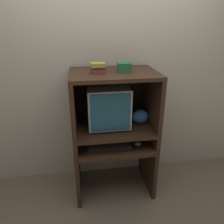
{
  "coord_description": "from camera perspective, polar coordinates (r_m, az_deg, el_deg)",
  "views": [
    {
      "loc": [
        -0.33,
        -1.79,
        1.87
      ],
      "look_at": [
        -0.02,
        0.3,
        0.98
      ],
      "focal_mm": 35.0,
      "sensor_mm": 36.0,
      "label": 1
    }
  ],
  "objects": [
    {
      "name": "mouse",
      "position": [
        2.37,
        6.78,
        -8.26
      ],
      "size": [
        0.07,
        0.05,
        0.03
      ],
      "color": "#B7B7B7",
      "rests_on": "desk_base"
    },
    {
      "name": "ground_plane",
      "position": [
        2.61,
        1.47,
        -22.81
      ],
      "size": [
        12.0,
        12.0,
        0.0
      ],
      "primitive_type": "plane",
      "color": "#756651"
    },
    {
      "name": "wall_back",
      "position": [
        2.53,
        -0.84,
        9.95
      ],
      "size": [
        6.0,
        0.06,
        2.6
      ],
      "color": "beige",
      "rests_on": "ground_plane"
    },
    {
      "name": "crt_monitor",
      "position": [
        2.3,
        -1.14,
        1.81
      ],
      "size": [
        0.43,
        0.44,
        0.44
      ],
      "color": "#B2B2B7",
      "rests_on": "desk_monitor_shelf"
    },
    {
      "name": "desk_base",
      "position": [
        2.55,
        0.5,
        -12.27
      ],
      "size": [
        0.87,
        0.63,
        0.63
      ],
      "color": "#382316",
      "rests_on": "ground_plane"
    },
    {
      "name": "snack_bag",
      "position": [
        2.42,
        7.31,
        -1.2
      ],
      "size": [
        0.19,
        0.14,
        0.15
      ],
      "color": "#336BB7",
      "rests_on": "desk_monitor_shelf"
    },
    {
      "name": "hutch_upper",
      "position": [
        2.25,
        0.31,
        5.59
      ],
      "size": [
        0.87,
        0.6,
        0.59
      ],
      "color": "#382316",
      "rests_on": "desk_monitor_shelf"
    },
    {
      "name": "keyboard",
      "position": [
        2.33,
        -0.77,
        -8.88
      ],
      "size": [
        0.47,
        0.15,
        0.03
      ],
      "color": "#2D2D30",
      "rests_on": "desk_base"
    },
    {
      "name": "book_stack",
      "position": [
        2.11,
        -3.56,
        11.38
      ],
      "size": [
        0.15,
        0.11,
        0.1
      ],
      "color": "maroon",
      "rests_on": "hutch_upper"
    },
    {
      "name": "desk_monitor_shelf",
      "position": [
        2.38,
        0.41,
        -4.52
      ],
      "size": [
        0.87,
        0.6,
        0.18
      ],
      "color": "#382316",
      "rests_on": "desk_base"
    },
    {
      "name": "storage_box",
      "position": [
        2.16,
        3.23,
        11.57
      ],
      "size": [
        0.13,
        0.11,
        0.09
      ],
      "color": "#236638",
      "rests_on": "hutch_upper"
    }
  ]
}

